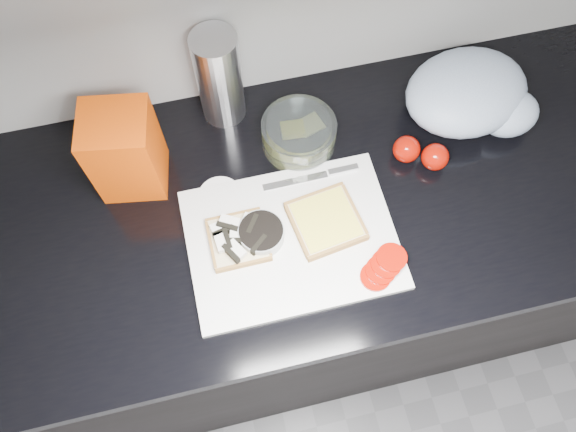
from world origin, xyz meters
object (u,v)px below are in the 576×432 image
at_px(glass_bowl, 299,134).
at_px(bread_bag, 125,151).
at_px(cutting_board, 292,239).
at_px(steel_canister, 219,78).

distance_m(glass_bowl, bread_bag, 0.35).
xyz_separation_m(cutting_board, glass_bowl, (0.07, 0.22, 0.03)).
bearing_deg(steel_canister, bread_bag, -149.45).
relative_size(cutting_board, glass_bowl, 2.58).
distance_m(cutting_board, bread_bag, 0.36).
bearing_deg(glass_bowl, steel_canister, 139.66).
bearing_deg(steel_canister, cutting_board, -78.11).
height_order(cutting_board, steel_canister, steel_canister).
bearing_deg(cutting_board, bread_bag, 142.39).
xyz_separation_m(bread_bag, steel_canister, (0.20, 0.12, 0.01)).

